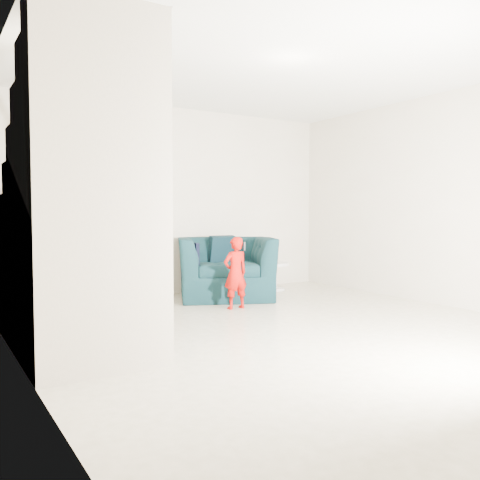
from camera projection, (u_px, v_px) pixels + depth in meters
name	position (u px, v px, depth m)	size (l,w,h in m)	color
floor	(290.00, 330.00, 5.11)	(5.50, 5.50, 0.00)	#9E957A
ceiling	(291.00, 57.00, 4.97)	(5.50, 5.50, 0.00)	silver
back_wall	(175.00, 201.00, 7.37)	(5.00, 5.00, 0.00)	#BDB09A
left_wall	(19.00, 189.00, 3.72)	(5.50, 5.50, 0.00)	#BDB09A
right_wall	(450.00, 199.00, 6.35)	(5.50, 5.50, 0.00)	#BDB09A
armchair	(225.00, 268.00, 7.04)	(1.29, 1.13, 0.84)	black
toddler	(235.00, 273.00, 6.23)	(0.32, 0.21, 0.89)	#940406
side_table	(275.00, 272.00, 7.75)	(0.42, 0.42, 0.42)	silver
staircase	(72.00, 239.00, 4.47)	(1.02, 3.03, 3.62)	#ADA089
cushion	(222.00, 249.00, 7.34)	(0.39, 0.11, 0.37)	black
throw	(190.00, 262.00, 6.74)	(0.05, 0.47, 0.52)	black
phone	(244.00, 246.00, 6.21)	(0.02, 0.05, 0.10)	black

